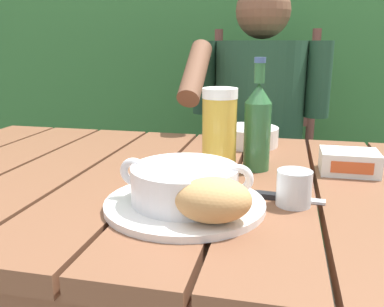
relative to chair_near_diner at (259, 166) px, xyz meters
name	(u,v)px	position (x,y,z in m)	size (l,w,h in m)	color
dining_table	(195,214)	(-0.09, -0.86, 0.14)	(1.48, 0.84, 0.72)	brown
hedge_backdrop	(258,32)	(-0.07, 0.64, 0.56)	(4.10, 0.93, 2.56)	#346B34
chair_near_diner	(259,166)	(0.00, 0.00, 0.00)	(0.44, 0.47, 1.06)	brown
person_eating	(257,125)	(0.00, -0.21, 0.21)	(0.48, 0.47, 1.22)	#22442E
serving_plate	(185,204)	(-0.07, -1.03, 0.23)	(0.28, 0.28, 0.01)	white
soup_bowl	(185,183)	(-0.07, -1.03, 0.27)	(0.23, 0.18, 0.07)	white
bread_roll	(213,200)	(-0.01, -1.11, 0.27)	(0.13, 0.11, 0.07)	tan
beer_glass	(219,131)	(-0.04, -0.82, 0.31)	(0.08, 0.08, 0.18)	gold
beer_bottle	(257,125)	(0.03, -0.78, 0.32)	(0.06, 0.06, 0.25)	#2F6234
water_glass_small	(294,188)	(0.11, -0.98, 0.25)	(0.06, 0.06, 0.06)	silver
butter_tub	(349,162)	(0.23, -0.76, 0.25)	(0.12, 0.09, 0.05)	white
table_knife	(276,197)	(0.08, -0.96, 0.23)	(0.14, 0.03, 0.01)	silver
diner_bowl	(250,136)	(0.00, -0.55, 0.25)	(0.16, 0.16, 0.05)	white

